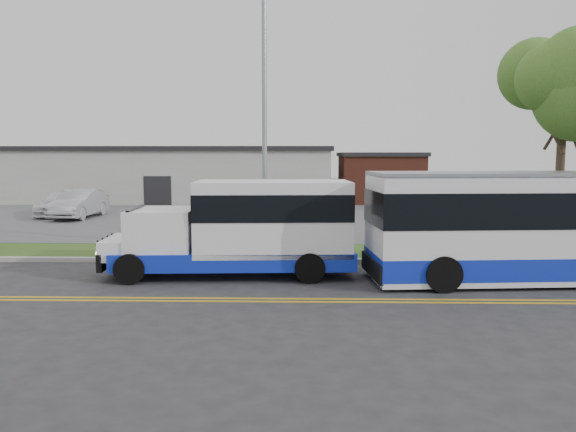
{
  "coord_description": "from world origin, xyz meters",
  "views": [
    {
      "loc": [
        4.36,
        -18.16,
        3.75
      ],
      "look_at": [
        3.9,
        1.41,
        1.6
      ],
      "focal_mm": 35.0,
      "sensor_mm": 36.0,
      "label": 1
    }
  ],
  "objects_px": {
    "streetlight_near": "(264,114)",
    "shuttle_bus": "(249,225)",
    "transit_bus": "(566,226)",
    "parked_car_b": "(62,203)",
    "tree_east": "(564,87)",
    "parked_car_a": "(79,204)"
  },
  "relations": [
    {
      "from": "streetlight_near",
      "to": "shuttle_bus",
      "type": "distance_m",
      "value": 5.2
    },
    {
      "from": "transit_bus",
      "to": "streetlight_near",
      "type": "bearing_deg",
      "value": 150.98
    },
    {
      "from": "shuttle_bus",
      "to": "parked_car_b",
      "type": "xyz_separation_m",
      "value": [
        -12.77,
        16.11,
        -0.75
      ]
    },
    {
      "from": "tree_east",
      "to": "parked_car_a",
      "type": "height_order",
      "value": "tree_east"
    },
    {
      "from": "shuttle_bus",
      "to": "streetlight_near",
      "type": "bearing_deg",
      "value": 82.87
    },
    {
      "from": "parked_car_b",
      "to": "shuttle_bus",
      "type": "bearing_deg",
      "value": -54.43
    },
    {
      "from": "streetlight_near",
      "to": "shuttle_bus",
      "type": "relative_size",
      "value": 1.22
    },
    {
      "from": "transit_bus",
      "to": "parked_car_b",
      "type": "xyz_separation_m",
      "value": [
        -22.26,
        16.63,
        -0.82
      ]
    },
    {
      "from": "tree_east",
      "to": "shuttle_bus",
      "type": "xyz_separation_m",
      "value": [
        -11.26,
        -3.95,
        -4.64
      ]
    },
    {
      "from": "parked_car_a",
      "to": "shuttle_bus",
      "type": "bearing_deg",
      "value": -50.85
    },
    {
      "from": "transit_bus",
      "to": "parked_car_b",
      "type": "bearing_deg",
      "value": 138.72
    },
    {
      "from": "streetlight_near",
      "to": "parked_car_b",
      "type": "height_order",
      "value": "streetlight_near"
    },
    {
      "from": "tree_east",
      "to": "transit_bus",
      "type": "xyz_separation_m",
      "value": [
        -1.77,
        -4.48,
        -4.57
      ]
    },
    {
      "from": "tree_east",
      "to": "streetlight_near",
      "type": "bearing_deg",
      "value": -178.58
    },
    {
      "from": "parked_car_a",
      "to": "streetlight_near",
      "type": "bearing_deg",
      "value": -42.08
    },
    {
      "from": "shuttle_bus",
      "to": "transit_bus",
      "type": "xyz_separation_m",
      "value": [
        9.49,
        -0.52,
        0.07
      ]
    },
    {
      "from": "streetlight_near",
      "to": "transit_bus",
      "type": "distance_m",
      "value": 10.76
    },
    {
      "from": "shuttle_bus",
      "to": "parked_car_a",
      "type": "distance_m",
      "value": 18.56
    },
    {
      "from": "streetlight_near",
      "to": "transit_bus",
      "type": "height_order",
      "value": "streetlight_near"
    },
    {
      "from": "tree_east",
      "to": "parked_car_a",
      "type": "xyz_separation_m",
      "value": [
        -22.47,
        10.82,
        -5.29
      ]
    },
    {
      "from": "transit_bus",
      "to": "parked_car_b",
      "type": "distance_m",
      "value": 27.8
    },
    {
      "from": "shuttle_bus",
      "to": "parked_car_a",
      "type": "relative_size",
      "value": 1.58
    }
  ]
}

